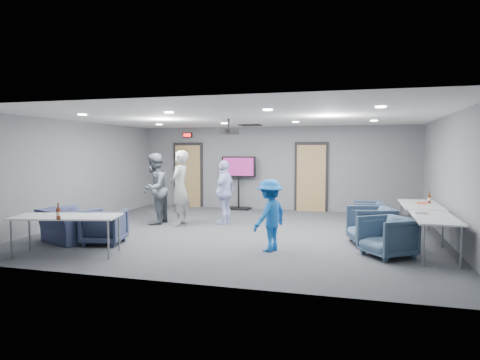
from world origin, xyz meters
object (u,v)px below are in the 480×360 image
(person_c, at_px, (225,192))
(projector, at_px, (229,131))
(person_b, at_px, (154,189))
(chair_right_b, at_px, (371,225))
(table_right_a, at_px, (420,206))
(bottle_right, at_px, (429,199))
(chair_front_b, at_px, (69,225))
(person_d, at_px, (270,215))
(chair_right_c, at_px, (387,237))
(table_front_left, at_px, (67,218))
(person_a, at_px, (180,188))
(tv_stand, at_px, (239,179))
(table_right_b, at_px, (435,219))
(chair_front_a, at_px, (104,227))
(chair_right_a, at_px, (368,214))
(bottle_front, at_px, (58,213))

(person_c, height_order, projector, projector)
(person_b, relative_size, chair_right_b, 2.15)
(table_right_a, distance_m, bottle_right, 0.33)
(person_c, relative_size, chair_front_b, 1.53)
(chair_right_b, bearing_deg, person_c, -127.71)
(person_b, height_order, person_d, person_b)
(person_b, relative_size, bottle_right, 6.78)
(person_c, xyz_separation_m, person_d, (1.75, -2.65, -0.14))
(chair_right_c, distance_m, table_front_left, 5.89)
(chair_front_b, height_order, bottle_right, bottle_right)
(person_a, distance_m, tv_stand, 3.34)
(table_right_a, relative_size, bottle_right, 7.05)
(person_a, relative_size, table_right_b, 1.11)
(chair_right_b, xyz_separation_m, table_right_a, (1.09, 1.17, 0.30))
(person_b, distance_m, chair_right_b, 5.54)
(person_d, xyz_separation_m, table_front_left, (-3.55, -1.31, -0.01))
(table_front_left, bearing_deg, person_a, 63.59)
(tv_stand, bearing_deg, chair_front_a, -102.35)
(bottle_right, bearing_deg, chair_front_a, -156.86)
(person_b, distance_m, projector, 2.59)
(tv_stand, bearing_deg, chair_right_a, -29.94)
(table_right_b, xyz_separation_m, tv_stand, (-5.14, 5.03, 0.30))
(table_front_left, xyz_separation_m, tv_stand, (1.39, 6.75, 0.30))
(chair_front_a, bearing_deg, chair_right_b, -175.75)
(chair_right_c, bearing_deg, chair_front_a, -122.17)
(person_c, relative_size, bottle_right, 6.13)
(person_d, relative_size, projector, 2.97)
(chair_right_b, height_order, projector, projector)
(table_right_a, bearing_deg, tv_stand, 58.62)
(chair_right_c, distance_m, chair_front_a, 5.59)
(table_right_b, relative_size, tv_stand, 1.00)
(table_front_left, bearing_deg, person_d, 5.88)
(person_d, bearing_deg, chair_front_a, -61.64)
(person_c, distance_m, chair_right_b, 3.97)
(chair_right_a, relative_size, table_right_a, 0.38)
(person_c, relative_size, bottle_front, 5.77)
(table_front_left, height_order, bottle_front, bottle_front)
(chair_right_a, height_order, bottle_front, bottle_front)
(projector, bearing_deg, bottle_front, -99.91)
(person_d, relative_size, bottle_front, 4.77)
(chair_front_b, bearing_deg, tv_stand, -87.19)
(bottle_front, bearing_deg, tv_stand, 80.12)
(chair_right_a, xyz_separation_m, chair_front_a, (-5.29, -3.42, 0.03))
(projector, bearing_deg, table_right_a, 24.03)
(person_c, xyz_separation_m, chair_front_a, (-1.67, -2.96, -0.48))
(chair_right_a, bearing_deg, tv_stand, -121.20)
(person_a, height_order, person_b, person_a)
(chair_right_b, bearing_deg, chair_right_c, -0.39)
(person_b, relative_size, chair_front_a, 2.34)
(person_a, distance_m, table_right_a, 5.79)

